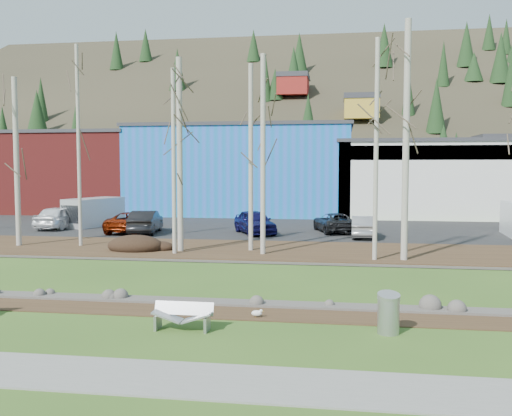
% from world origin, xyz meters
% --- Properties ---
extents(ground, '(200.00, 200.00, 0.00)m').
position_xyz_m(ground, '(0.00, 0.00, 0.00)').
color(ground, '#35571D').
rests_on(ground, ground).
extents(footpath, '(80.00, 2.00, 0.04)m').
position_xyz_m(footpath, '(0.00, -3.50, 0.02)').
color(footpath, gray).
rests_on(footpath, ground).
extents(dirt_strip, '(80.00, 1.80, 0.03)m').
position_xyz_m(dirt_strip, '(0.00, 2.10, 0.01)').
color(dirt_strip, '#382616').
rests_on(dirt_strip, ground).
extents(near_bank_rocks, '(80.00, 0.80, 0.50)m').
position_xyz_m(near_bank_rocks, '(0.00, 3.10, 0.00)').
color(near_bank_rocks, '#47423D').
rests_on(near_bank_rocks, ground).
extents(river, '(80.00, 8.00, 0.90)m').
position_xyz_m(river, '(0.00, 7.20, 0.00)').
color(river, '#111C32').
rests_on(river, ground).
extents(far_bank_rocks, '(80.00, 0.80, 0.46)m').
position_xyz_m(far_bank_rocks, '(0.00, 11.30, 0.00)').
color(far_bank_rocks, '#47423D').
rests_on(far_bank_rocks, ground).
extents(far_bank, '(80.00, 7.00, 0.15)m').
position_xyz_m(far_bank, '(0.00, 14.50, 0.07)').
color(far_bank, '#382616').
rests_on(far_bank, ground).
extents(parking_lot, '(80.00, 14.00, 0.14)m').
position_xyz_m(parking_lot, '(0.00, 25.00, 0.07)').
color(parking_lot, black).
rests_on(parking_lot, ground).
extents(building_brick, '(16.32, 12.24, 7.80)m').
position_xyz_m(building_brick, '(-24.00, 39.00, 3.91)').
color(building_brick, maroon).
rests_on(building_brick, ground).
extents(building_blue, '(20.40, 12.24, 8.30)m').
position_xyz_m(building_blue, '(-6.00, 39.00, 4.16)').
color(building_blue, blue).
rests_on(building_blue, ground).
extents(building_white, '(18.36, 12.24, 6.80)m').
position_xyz_m(building_white, '(12.00, 38.98, 3.41)').
color(building_white, silver).
rests_on(building_white, ground).
extents(hillside, '(160.00, 72.00, 35.00)m').
position_xyz_m(hillside, '(0.00, 84.00, 17.50)').
color(hillside, '#2D2A1C').
rests_on(hillside, ground).
extents(bench_damaged, '(1.67, 0.56, 0.74)m').
position_xyz_m(bench_damaged, '(-0.97, 0.10, 0.37)').
color(bench_damaged, '#A7AAAC').
rests_on(bench_damaged, ground).
extents(litter_bin, '(0.68, 0.68, 1.01)m').
position_xyz_m(litter_bin, '(4.57, 0.56, 0.50)').
color(litter_bin, '#A7AAAC').
rests_on(litter_bin, ground).
extents(seagull, '(0.38, 0.18, 0.27)m').
position_xyz_m(seagull, '(0.87, 1.58, 0.15)').
color(seagull, gold).
rests_on(seagull, ground).
extents(dirt_mound, '(2.92, 2.06, 0.57)m').
position_xyz_m(dirt_mound, '(-7.27, 13.28, 0.44)').
color(dirt_mound, black).
rests_on(dirt_mound, far_bank).
extents(birch_0, '(0.28, 0.28, 9.14)m').
position_xyz_m(birch_0, '(-14.22, 14.00, 4.72)').
color(birch_0, beige).
rests_on(birch_0, far_bank).
extents(birch_1, '(0.19, 0.19, 10.86)m').
position_xyz_m(birch_1, '(-10.83, 14.44, 5.58)').
color(birch_1, beige).
rests_on(birch_1, far_bank).
extents(birch_2, '(0.30, 0.30, 9.80)m').
position_xyz_m(birch_2, '(-4.87, 13.37, 5.05)').
color(birch_2, beige).
rests_on(birch_2, far_bank).
extents(birch_3, '(0.21, 0.21, 9.12)m').
position_xyz_m(birch_3, '(-4.93, 12.51, 4.71)').
color(birch_3, beige).
rests_on(birch_3, far_bank).
extents(birch_4, '(0.25, 0.25, 9.77)m').
position_xyz_m(birch_4, '(-0.54, 12.99, 5.04)').
color(birch_4, beige).
rests_on(birch_4, far_bank).
extents(birch_5, '(0.23, 0.23, 9.53)m').
position_xyz_m(birch_5, '(-1.33, 14.14, 4.92)').
color(birch_5, beige).
rests_on(birch_5, far_bank).
extents(birch_6, '(0.21, 0.21, 10.15)m').
position_xyz_m(birch_6, '(4.84, 12.01, 5.23)').
color(birch_6, beige).
rests_on(birch_6, far_bank).
extents(birch_7, '(0.30, 0.30, 10.97)m').
position_xyz_m(birch_7, '(6.18, 12.17, 5.64)').
color(birch_7, beige).
rests_on(birch_7, far_bank).
extents(car_0, '(1.88, 4.67, 1.59)m').
position_xyz_m(car_0, '(-16.27, 22.44, 0.94)').
color(car_0, white).
rests_on(car_0, parking_lot).
extents(car_1, '(2.24, 4.68, 1.48)m').
position_xyz_m(car_1, '(-9.32, 20.65, 0.88)').
color(car_1, black).
rests_on(car_1, parking_lot).
extents(car_2, '(2.63, 5.06, 1.36)m').
position_xyz_m(car_2, '(-10.26, 20.97, 0.82)').
color(car_2, maroon).
rests_on(car_2, parking_lot).
extents(car_3, '(3.63, 4.84, 1.53)m').
position_xyz_m(car_3, '(-2.24, 21.37, 0.91)').
color(car_3, '#13124C').
rests_on(car_3, parking_lot).
extents(car_4, '(1.46, 4.04, 1.32)m').
position_xyz_m(car_4, '(4.62, 20.50, 0.80)').
color(car_4, '#A9A8AA').
rests_on(car_4, parking_lot).
extents(car_5, '(3.27, 4.97, 1.27)m').
position_xyz_m(car_5, '(2.84, 23.10, 0.77)').
color(car_5, '#252527').
rests_on(car_5, parking_lot).
extents(van_grey, '(3.23, 5.02, 2.03)m').
position_xyz_m(van_grey, '(-14.64, 24.21, 1.16)').
color(van_grey, '#B6B8BB').
rests_on(van_grey, parking_lot).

